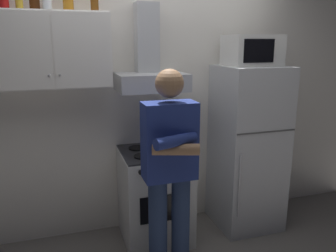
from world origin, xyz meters
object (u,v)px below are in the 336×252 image
Objects in this scene: range_hood at (150,67)px; stove_oven at (155,195)px; upper_cabinet at (53,50)px; person_standing at (170,172)px; bottle_spice_jar at (19,2)px; microwave at (252,50)px; refrigerator at (247,148)px.

stove_oven is at bearing -90.00° from range_hood.
person_standing is (0.75, -0.73, -0.85)m from upper_cabinet.
bottle_spice_jar is at bearing 172.84° from stove_oven.
range_hood is 5.72× the size of bottle_spice_jar.
person_standing is (-0.05, -0.61, 0.47)m from stove_oven.
person_standing is at bearing -44.26° from upper_cabinet.
microwave is 3.66× the size of bottle_spice_jar.
bottle_spice_jar is at bearing 176.84° from microwave.
upper_cabinet is at bearing 135.74° from person_standing.
range_hood is (0.00, 0.13, 1.16)m from stove_oven.
microwave is at bearing 1.15° from stove_oven.
microwave is 2.00m from bottle_spice_jar.
refrigerator is 0.98× the size of person_standing.
stove_oven is 0.77m from person_standing.
microwave is at bearing -3.16° from bottle_spice_jar.
stove_oven is (0.80, -0.13, -1.32)m from upper_cabinet.
bottle_spice_jar is at bearing 179.95° from range_hood.
person_standing is at bearing -93.91° from range_hood.
upper_cabinet is 1.88× the size of microwave.
microwave is (0.95, 0.02, 1.31)m from stove_oven.
stove_oven is at bearing -8.90° from upper_cabinet.
refrigerator is at bearing -4.07° from upper_cabinet.
upper_cabinet reaches higher than microwave.
refrigerator reaches higher than stove_oven.
bottle_spice_jar is (-1.01, 0.13, 1.68)m from stove_oven.
stove_oven is 1.17m from range_hood.
person_standing is at bearing -148.77° from refrigerator.
stove_oven is at bearing -179.96° from refrigerator.
upper_cabinet is at bearing -0.58° from bottle_spice_jar.
microwave is (0.95, -0.11, 0.14)m from range_hood.
range_hood reaches higher than refrigerator.
bottle_spice_jar reaches higher than microwave.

